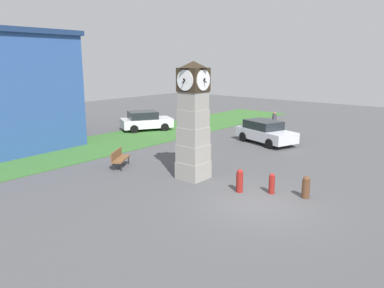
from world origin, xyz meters
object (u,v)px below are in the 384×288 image
(bollard_far_row, at_px, (240,180))
(pedestrian_crossing_lot, at_px, (274,121))
(bench, at_px, (119,157))
(car_silver_hatch, at_px, (145,121))
(clock_tower, at_px, (193,124))
(bollard_near_tower, at_px, (306,187))
(car_far_lot, at_px, (265,132))
(bollard_mid_row, at_px, (272,183))

(bollard_far_row, bearing_deg, pedestrian_crossing_lot, 21.69)
(bollard_far_row, bearing_deg, bench, 97.15)
(car_silver_hatch, relative_size, bench, 2.65)
(clock_tower, xyz_separation_m, pedestrian_crossing_lot, (12.14, 2.21, -1.65))
(bollard_near_tower, xyz_separation_m, car_silver_hatch, (6.04, 15.77, 0.31))
(car_silver_hatch, relative_size, pedestrian_crossing_lot, 2.58)
(car_far_lot, bearing_deg, pedestrian_crossing_lot, 18.14)
(bollard_far_row, relative_size, car_silver_hatch, 0.23)
(bollard_mid_row, xyz_separation_m, bollard_far_row, (-0.69, 1.13, 0.06))
(car_silver_hatch, bearing_deg, bollard_far_row, -118.20)
(clock_tower, distance_m, bollard_near_tower, 5.62)
(pedestrian_crossing_lot, bearing_deg, bollard_mid_row, -152.59)
(bollard_near_tower, bearing_deg, pedestrian_crossing_lot, 33.17)
(bollard_near_tower, bearing_deg, car_silver_hatch, 69.05)
(bollard_mid_row, bearing_deg, bench, 101.06)
(bollard_mid_row, relative_size, car_far_lot, 0.19)
(bollard_near_tower, bearing_deg, bollard_far_row, 114.70)
(bollard_far_row, distance_m, pedestrian_crossing_lot, 13.28)
(bollard_far_row, bearing_deg, car_silver_hatch, 61.80)
(bollard_mid_row, xyz_separation_m, pedestrian_crossing_lot, (11.64, 6.04, 0.52))
(bench, bearing_deg, pedestrian_crossing_lot, -8.08)
(car_far_lot, bearing_deg, car_silver_hatch, 101.29)
(clock_tower, xyz_separation_m, bollard_far_row, (-0.19, -2.69, -2.10))
(bollard_near_tower, bearing_deg, bench, 102.06)
(pedestrian_crossing_lot, bearing_deg, car_silver_hatch, 121.51)
(bollard_near_tower, distance_m, car_far_lot, 10.11)
(pedestrian_crossing_lot, bearing_deg, bollard_near_tower, -146.83)
(car_far_lot, relative_size, bench, 2.75)
(bollard_mid_row, xyz_separation_m, car_silver_hatch, (6.46, 14.48, 0.33))
(clock_tower, distance_m, bollard_mid_row, 4.42)
(bench, bearing_deg, car_silver_hatch, 39.37)
(car_far_lot, xyz_separation_m, bench, (-9.91, 2.95, -0.24))
(car_far_lot, height_order, bench, car_far_lot)
(bollard_mid_row, bearing_deg, car_far_lot, 30.69)
(bollard_far_row, xyz_separation_m, car_silver_hatch, (7.16, 13.35, 0.27))
(clock_tower, bearing_deg, car_silver_hatch, 56.84)
(bollard_mid_row, bearing_deg, bollard_far_row, 121.58)
(bollard_far_row, bearing_deg, bollard_mid_row, -58.42)
(bollard_far_row, xyz_separation_m, bench, (-0.85, 6.78, 0.02))
(clock_tower, height_order, car_silver_hatch, clock_tower)
(car_far_lot, relative_size, car_silver_hatch, 1.04)
(clock_tower, height_order, bench, clock_tower)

